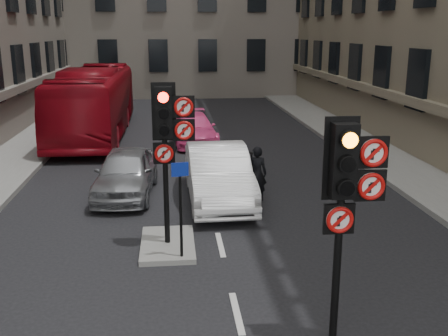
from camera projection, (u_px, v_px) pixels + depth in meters
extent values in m
cube|color=gray|center=(395.00, 160.00, 19.41)|extent=(3.00, 50.00, 0.16)
cube|color=gray|center=(168.00, 244.00, 11.86)|extent=(1.20, 2.00, 0.12)
cylinder|color=black|center=(336.00, 272.00, 7.98)|extent=(0.12, 0.12, 2.40)
cube|color=black|center=(343.00, 161.00, 7.53)|extent=(0.36, 0.28, 1.10)
cube|color=black|center=(340.00, 159.00, 7.65)|extent=(0.52, 0.03, 1.25)
cylinder|color=orange|center=(350.00, 140.00, 7.20)|extent=(0.22, 0.01, 0.22)
cylinder|color=black|center=(349.00, 165.00, 7.29)|extent=(0.22, 0.01, 0.22)
cylinder|color=black|center=(347.00, 189.00, 7.38)|extent=(0.22, 0.01, 0.22)
cube|color=black|center=(373.00, 152.00, 7.52)|extent=(0.47, 0.05, 0.47)
cylinder|color=white|center=(374.00, 153.00, 7.48)|extent=(0.41, 0.02, 0.41)
torus|color=#BF0C0A|center=(374.00, 153.00, 7.47)|extent=(0.41, 0.06, 0.41)
cube|color=#BF0C0A|center=(374.00, 153.00, 7.46)|extent=(0.25, 0.01, 0.25)
cube|color=black|center=(370.00, 185.00, 7.65)|extent=(0.47, 0.05, 0.47)
cylinder|color=white|center=(371.00, 186.00, 7.61)|extent=(0.41, 0.02, 0.41)
torus|color=#BF0C0A|center=(371.00, 187.00, 7.60)|extent=(0.41, 0.06, 0.41)
cube|color=#BF0C0A|center=(372.00, 187.00, 7.59)|extent=(0.25, 0.01, 0.25)
cube|color=black|center=(339.00, 219.00, 7.73)|extent=(0.47, 0.05, 0.47)
cylinder|color=white|center=(340.00, 220.00, 7.70)|extent=(0.41, 0.02, 0.41)
torus|color=#BF0C0A|center=(340.00, 220.00, 7.68)|extent=(0.41, 0.06, 0.41)
cube|color=#BF0C0A|center=(340.00, 220.00, 7.68)|extent=(0.25, 0.01, 0.25)
cylinder|color=black|center=(166.00, 191.00, 11.54)|extent=(0.12, 0.12, 2.40)
cube|color=black|center=(164.00, 113.00, 11.09)|extent=(0.36, 0.28, 1.10)
cube|color=black|center=(164.00, 112.00, 11.21)|extent=(0.52, 0.03, 1.25)
cylinder|color=#FF1407|center=(163.00, 97.00, 10.76)|extent=(0.22, 0.02, 0.22)
cylinder|color=black|center=(164.00, 114.00, 10.85)|extent=(0.22, 0.02, 0.22)
cylinder|color=black|center=(164.00, 131.00, 10.94)|extent=(0.22, 0.02, 0.22)
cube|color=black|center=(184.00, 107.00, 11.08)|extent=(0.47, 0.05, 0.47)
cylinder|color=white|center=(184.00, 107.00, 11.04)|extent=(0.41, 0.02, 0.41)
torus|color=#BF0C0A|center=(184.00, 107.00, 11.03)|extent=(0.41, 0.06, 0.41)
cube|color=#BF0C0A|center=(184.00, 107.00, 11.02)|extent=(0.25, 0.02, 0.25)
cube|color=black|center=(184.00, 130.00, 11.21)|extent=(0.47, 0.05, 0.47)
cylinder|color=white|center=(184.00, 130.00, 11.17)|extent=(0.41, 0.02, 0.41)
torus|color=#BF0C0A|center=(184.00, 130.00, 11.15)|extent=(0.41, 0.06, 0.41)
cube|color=#BF0C0A|center=(184.00, 131.00, 11.15)|extent=(0.25, 0.02, 0.25)
cube|color=black|center=(164.00, 153.00, 11.29)|extent=(0.47, 0.05, 0.47)
cylinder|color=white|center=(164.00, 154.00, 11.25)|extent=(0.41, 0.02, 0.41)
torus|color=#BF0C0A|center=(164.00, 154.00, 11.24)|extent=(0.41, 0.06, 0.41)
cube|color=#BF0C0A|center=(164.00, 154.00, 11.23)|extent=(0.25, 0.02, 0.25)
imported|color=#929599|center=(126.00, 172.00, 15.44)|extent=(1.90, 4.14, 1.38)
imported|color=white|center=(218.00, 174.00, 14.89)|extent=(1.75, 4.82, 1.58)
imported|color=#E8448B|center=(194.00, 129.00, 22.49)|extent=(2.07, 4.44, 1.26)
imported|color=maroon|center=(95.00, 102.00, 23.89)|extent=(2.68, 11.18, 3.11)
imported|color=black|center=(253.00, 170.00, 16.42)|extent=(0.59, 1.71, 1.01)
imported|color=black|center=(257.00, 173.00, 14.94)|extent=(0.65, 0.50, 1.59)
cylinder|color=black|center=(181.00, 211.00, 10.85)|extent=(0.06, 0.06, 2.02)
cube|color=#0D2393|center=(180.00, 169.00, 10.56)|extent=(0.35, 0.11, 0.28)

